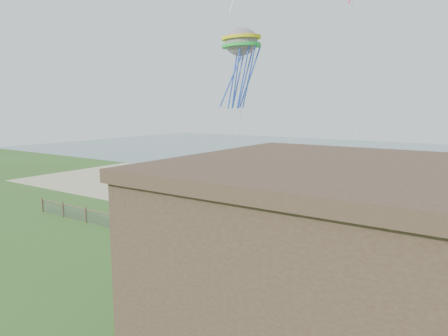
{
  "coord_description": "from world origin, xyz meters",
  "views": [
    {
      "loc": [
        14.44,
        -13.32,
        9.1
      ],
      "look_at": [
        -0.03,
        8.0,
        5.18
      ],
      "focal_mm": 32.0,
      "sensor_mm": 36.0,
      "label": 1
    }
  ],
  "objects_px": {
    "octopus_kite": "(241,65)",
    "picnic_table": "(224,292)",
    "chainlink_fence": "(207,245)",
    "motel": "(419,300)"
  },
  "relations": [
    {
      "from": "picnic_table",
      "to": "octopus_kite",
      "type": "distance_m",
      "value": 15.65
    },
    {
      "from": "motel",
      "to": "picnic_table",
      "type": "distance_m",
      "value": 9.55
    },
    {
      "from": "chainlink_fence",
      "to": "picnic_table",
      "type": "height_order",
      "value": "chainlink_fence"
    },
    {
      "from": "chainlink_fence",
      "to": "motel",
      "type": "xyz_separation_m",
      "value": [
        13.0,
        -7.0,
        2.95
      ]
    },
    {
      "from": "octopus_kite",
      "to": "picnic_table",
      "type": "bearing_deg",
      "value": -54.68
    },
    {
      "from": "chainlink_fence",
      "to": "motel",
      "type": "height_order",
      "value": "motel"
    },
    {
      "from": "motel",
      "to": "picnic_table",
      "type": "xyz_separation_m",
      "value": [
        -8.66,
        2.55,
        -3.12
      ]
    },
    {
      "from": "chainlink_fence",
      "to": "octopus_kite",
      "type": "xyz_separation_m",
      "value": [
        -0.53,
        4.83,
        11.46
      ]
    },
    {
      "from": "motel",
      "to": "octopus_kite",
      "type": "xyz_separation_m",
      "value": [
        -13.53,
        11.83,
        8.51
      ]
    },
    {
      "from": "picnic_table",
      "to": "octopus_kite",
      "type": "xyz_separation_m",
      "value": [
        -4.87,
        9.27,
        11.63
      ]
    }
  ]
}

